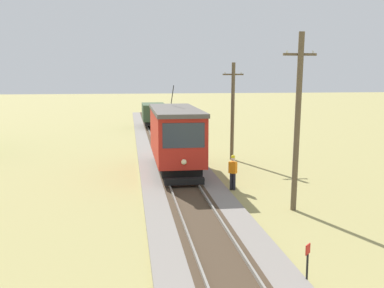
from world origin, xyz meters
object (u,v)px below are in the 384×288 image
object	(u,v)px
utility_pole_mid	(233,110)
red_tram	(175,136)
freight_car	(154,114)
track_worker	(233,171)
utility_pole_near_tram	(297,122)
trackside_signal_marker	(307,262)

from	to	relation	value
utility_pole_mid	red_tram	bearing A→B (deg)	-139.37
utility_pole_mid	freight_car	bearing A→B (deg)	102.66
freight_car	track_worker	size ratio (longest dim) A/B	2.91
utility_pole_near_tram	utility_pole_mid	world-z (taller)	utility_pole_near_tram
utility_pole_near_tram	track_worker	bearing A→B (deg)	115.31
freight_car	utility_pole_mid	bearing A→B (deg)	-77.34
freight_car	trackside_signal_marker	size ratio (longest dim) A/B	4.41
utility_pole_near_tram	trackside_signal_marker	size ratio (longest dim) A/B	6.31
utility_pole_mid	trackside_signal_marker	xyz separation A→B (m)	(-2.15, -18.35, -2.70)
utility_pole_mid	track_worker	size ratio (longest dim) A/B	3.66
utility_pole_near_tram	utility_pole_mid	size ratio (longest dim) A/B	1.14
freight_car	red_tram	bearing A→B (deg)	-89.99
utility_pole_near_tram	track_worker	xyz separation A→B (m)	(-1.80, 3.81, -2.83)
red_tram	freight_car	size ratio (longest dim) A/B	1.64
red_tram	trackside_signal_marker	xyz separation A→B (m)	(2.09, -14.71, -1.53)
red_tram	utility_pole_mid	distance (m)	5.71
freight_car	trackside_signal_marker	distance (m)	37.30
freight_car	trackside_signal_marker	bearing A→B (deg)	-86.78
red_tram	trackside_signal_marker	distance (m)	14.94
freight_car	utility_pole_near_tram	bearing A→B (deg)	-82.11
red_tram	utility_pole_near_tram	distance (m)	9.28
track_worker	utility_pole_near_tram	bearing A→B (deg)	64.20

